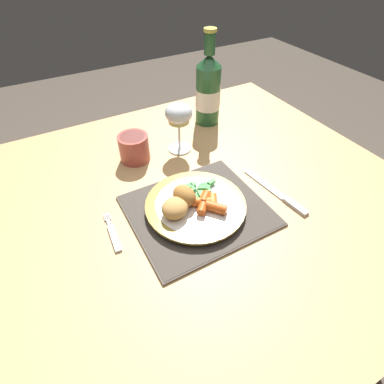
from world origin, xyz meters
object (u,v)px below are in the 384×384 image
Objects in this scene: fork at (113,235)px; drinking_cup at (134,147)px; dining_table at (181,224)px; dinner_plate at (196,205)px; wine_glass at (179,116)px; table_knife at (280,195)px; bottle at (208,90)px.

drinking_cup reaches higher than fork.
fork reaches higher than dining_table.
wine_glass is at bearing 70.96° from dinner_plate.
fork is 0.81× the size of wine_glass.
drinking_cup is at bearing 58.75° from fork.
wine_glass is at bearing 112.16° from table_knife.
bottle is at bearing 36.65° from fork.
wine_glass is at bearing -147.23° from bottle.
drinking_cup is (-0.26, 0.33, 0.04)m from table_knife.
dinner_plate is 0.28m from wine_glass.
bottle reaches higher than drinking_cup.
fork is at bearing -141.34° from wine_glass.
bottle is at bearing 49.36° from dining_table.
drinking_cup reaches higher than dinner_plate.
bottle is (0.45, 0.33, 0.11)m from fork.
wine_glass is 1.73× the size of drinking_cup.
dining_table is 13.96× the size of drinking_cup.
table_knife is at bearing -24.77° from dining_table.
wine_glass reaches higher than dining_table.
drinking_cup is at bearing -163.89° from bottle.
dining_table is at bearing -116.95° from wine_glass.
table_knife is (0.21, -0.06, -0.01)m from dinner_plate.
drinking_cup is at bearing 100.56° from dinner_plate.
wine_glass is at bearing 38.66° from fork.
dinner_plate is 0.28m from drinking_cup.
fork is at bearing 168.74° from table_knife.
drinking_cup is (-0.03, 0.22, 0.13)m from dining_table.
wine_glass is 0.51× the size of bottle.
dinner_plate is at bearing 164.30° from table_knife.
dining_table is 9.96× the size of fork.
wine_glass reaches higher than drinking_cup.
dinner_plate reaches higher than fork.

